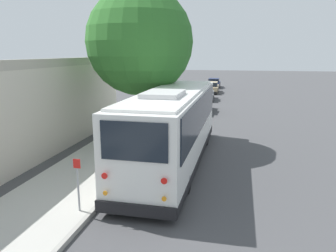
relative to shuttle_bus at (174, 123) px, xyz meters
The scene contains 12 objects.
ground_plane 1.85m from the shuttle_bus, 13.60° to the left, with size 160.00×160.00×0.00m, color #474749.
sidewalk_slab 3.68m from the shuttle_bus, 84.92° to the left, with size 80.00×3.28×0.15m, color #B2AFA8.
curb_strip 2.33m from the shuttle_bus, 79.30° to the left, with size 80.00×0.14×0.15m, color #9D9A94.
shuttle_bus is the anchor object (origin of this frame).
parked_sedan_black 13.28m from the shuttle_bus, ahead, with size 4.46×1.83×1.30m.
parked_sedan_gray 20.48m from the shuttle_bus, ahead, with size 4.37×1.86×1.26m.
parked_sedan_tan 26.84m from the shuttle_bus, ahead, with size 4.69×1.76×1.33m.
parked_sedan_navy 33.01m from the shuttle_bus, ahead, with size 4.31×1.74×1.29m.
street_tree 5.75m from the shuttle_bus, 35.50° to the left, with size 5.59×5.59×8.86m.
sign_post_near 5.69m from the shuttle_bus, 160.59° to the left, with size 0.06×0.22×1.63m.
sign_post_far 4.07m from the shuttle_bus, 151.77° to the left, with size 0.06×0.22×1.34m.
fire_hydrant 8.67m from the shuttle_bus, 13.99° to the left, with size 0.22×0.22×0.81m.
Camera 1 is at (-13.94, -2.67, 4.81)m, focal length 35.00 mm.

